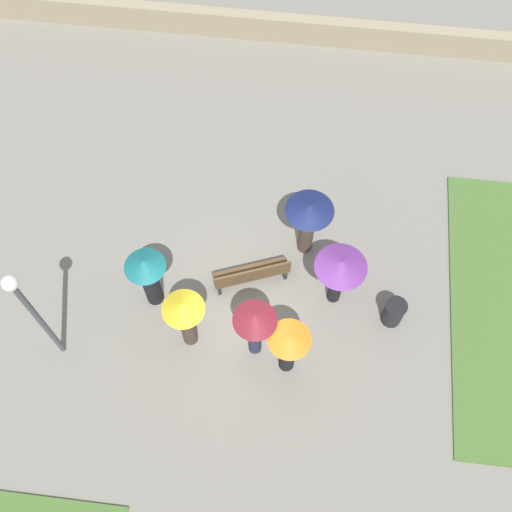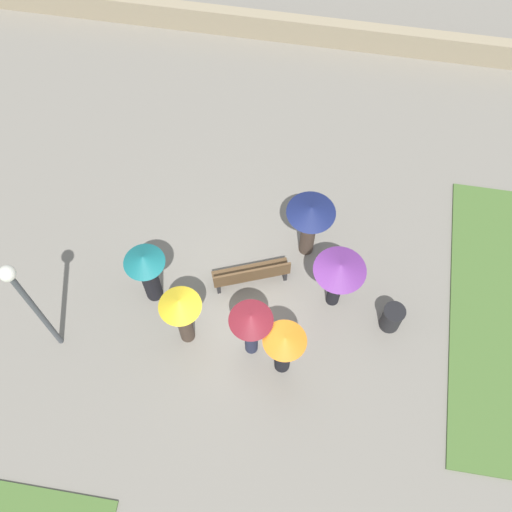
% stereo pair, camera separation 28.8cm
% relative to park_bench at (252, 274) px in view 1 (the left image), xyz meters
% --- Properties ---
extents(ground_plane, '(90.00, 90.00, 0.00)m').
position_rel_park_bench_xyz_m(ground_plane, '(-0.11, 0.87, -0.47)').
color(ground_plane, gray).
extents(parapet_wall, '(45.00, 0.35, 0.83)m').
position_rel_park_bench_xyz_m(parapet_wall, '(-0.11, -8.07, -0.06)').
color(parapet_wall, tan).
rests_on(parapet_wall, ground_plane).
extents(park_bench, '(1.84, 1.05, 0.90)m').
position_rel_park_bench_xyz_m(park_bench, '(0.00, 0.00, 0.00)').
color(park_bench, brown).
rests_on(park_bench, ground_plane).
extents(lamp_post, '(0.32, 0.32, 3.76)m').
position_rel_park_bench_xyz_m(lamp_post, '(4.08, 2.17, 2.00)').
color(lamp_post, '#474C51').
rests_on(lamp_post, ground_plane).
extents(trash_bin, '(0.51, 0.51, 0.79)m').
position_rel_park_bench_xyz_m(trash_bin, '(-3.33, 0.53, -0.08)').
color(trash_bin, '#232326').
rests_on(trash_bin, ground_plane).
extents(crowd_person_purple, '(1.16, 1.16, 1.85)m').
position_rel_park_bench_xyz_m(crowd_person_purple, '(-1.96, 0.13, 0.97)').
color(crowd_person_purple, black).
rests_on(crowd_person_purple, ground_plane).
extents(crowd_person_navy, '(1.12, 1.12, 1.95)m').
position_rel_park_bench_xyz_m(crowd_person_navy, '(-1.17, -1.13, 0.92)').
color(crowd_person_navy, '#47382D').
rests_on(crowd_person_navy, ground_plane).
extents(crowd_person_yellow, '(0.91, 0.91, 2.04)m').
position_rel_park_bench_xyz_m(crowd_person_yellow, '(1.23, 1.57, 0.95)').
color(crowd_person_yellow, '#47382D').
rests_on(crowd_person_yellow, ground_plane).
extents(crowd_person_maroon, '(0.94, 0.94, 1.96)m').
position_rel_park_bench_xyz_m(crowd_person_maroon, '(-0.27, 1.62, 0.96)').
color(crowd_person_maroon, '#282D47').
rests_on(crowd_person_maroon, ground_plane).
extents(crowd_person_teal, '(0.91, 0.91, 1.92)m').
position_rel_park_bench_xyz_m(crowd_person_teal, '(2.22, 0.65, 0.76)').
color(crowd_person_teal, black).
rests_on(crowd_person_teal, ground_plane).
extents(crowd_person_orange, '(0.92, 0.92, 1.82)m').
position_rel_park_bench_xyz_m(crowd_person_orange, '(-1.02, 1.92, 0.72)').
color(crowd_person_orange, black).
rests_on(crowd_person_orange, ground_plane).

